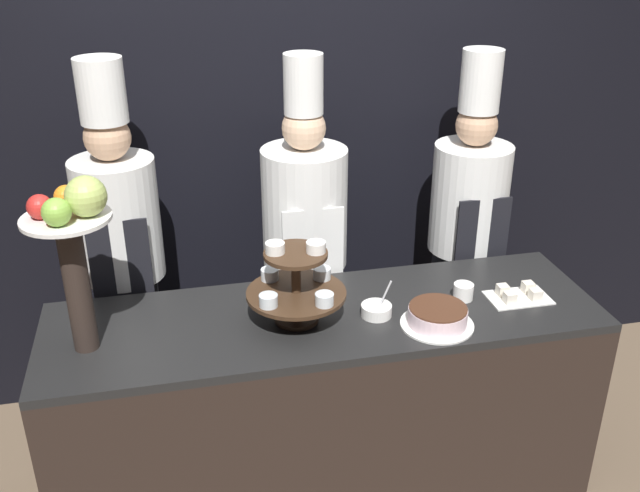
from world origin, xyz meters
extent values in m
cube|color=black|center=(0.00, 1.24, 1.40)|extent=(10.00, 0.06, 2.80)
cube|color=black|center=(0.00, 0.33, 0.41)|extent=(2.20, 0.65, 0.83)
cube|color=black|center=(0.00, 0.33, 0.85)|extent=(2.20, 0.65, 0.03)
cylinder|color=#3D2819|center=(-0.12, 0.31, 0.87)|extent=(0.17, 0.17, 0.02)
cylinder|color=#3D2819|center=(-0.12, 0.31, 1.01)|extent=(0.04, 0.04, 0.29)
cylinder|color=#3D2819|center=(-0.12, 0.31, 0.98)|extent=(0.38, 0.38, 0.02)
cylinder|color=#3D2819|center=(-0.12, 0.31, 1.15)|extent=(0.24, 0.24, 0.02)
cylinder|color=silver|center=(-0.20, 0.43, 1.01)|extent=(0.07, 0.07, 0.04)
cylinder|color=red|center=(-0.20, 0.43, 1.01)|extent=(0.06, 0.06, 0.03)
cylinder|color=silver|center=(-0.24, 0.22, 1.01)|extent=(0.07, 0.07, 0.04)
cylinder|color=beige|center=(-0.24, 0.22, 1.01)|extent=(0.06, 0.06, 0.03)
cylinder|color=silver|center=(-0.04, 0.19, 1.01)|extent=(0.07, 0.07, 0.04)
cylinder|color=green|center=(-0.04, 0.19, 1.01)|extent=(0.06, 0.06, 0.03)
cylinder|color=silver|center=(0.00, 0.39, 1.01)|extent=(0.07, 0.07, 0.04)
cylinder|color=gold|center=(0.00, 0.39, 1.01)|extent=(0.06, 0.06, 0.03)
cylinder|color=white|center=(-0.19, 0.32, 1.18)|extent=(0.07, 0.07, 0.04)
cylinder|color=white|center=(-0.05, 0.29, 1.18)|extent=(0.07, 0.07, 0.04)
cylinder|color=#2D231E|center=(-0.90, 0.29, 1.12)|extent=(0.09, 0.09, 0.50)
cylinder|color=white|center=(-0.90, 0.29, 1.38)|extent=(0.30, 0.30, 0.01)
sphere|color=#ADC160|center=(-0.83, 0.28, 1.45)|extent=(0.14, 0.14, 0.14)
sphere|color=orange|center=(-0.90, 0.36, 1.42)|extent=(0.08, 0.08, 0.08)
sphere|color=red|center=(-0.98, 0.29, 1.42)|extent=(0.08, 0.08, 0.08)
sphere|color=#84B742|center=(-0.92, 0.21, 1.43)|extent=(0.10, 0.10, 0.10)
cylinder|color=white|center=(0.40, 0.15, 0.87)|extent=(0.28, 0.28, 0.01)
cylinder|color=silver|center=(0.40, 0.15, 0.91)|extent=(0.23, 0.23, 0.07)
cylinder|color=#472819|center=(0.40, 0.15, 0.94)|extent=(0.22, 0.22, 0.01)
cylinder|color=white|center=(0.58, 0.32, 0.90)|extent=(0.08, 0.08, 0.07)
cube|color=white|center=(0.80, 0.27, 0.87)|extent=(0.25, 0.16, 0.01)
cube|color=silver|center=(0.74, 0.24, 0.89)|extent=(0.04, 0.04, 0.04)
cube|color=silver|center=(0.86, 0.24, 0.89)|extent=(0.04, 0.04, 0.04)
cube|color=silver|center=(0.74, 0.31, 0.89)|extent=(0.04, 0.04, 0.04)
cube|color=silver|center=(0.86, 0.31, 0.89)|extent=(0.04, 0.04, 0.04)
cylinder|color=white|center=(0.19, 0.27, 0.89)|extent=(0.12, 0.12, 0.05)
cylinder|color=#BCBCC1|center=(0.22, 0.27, 0.96)|extent=(0.05, 0.01, 0.11)
cube|color=#28282D|center=(-0.78, 0.87, 0.43)|extent=(0.26, 0.15, 0.85)
cylinder|color=silver|center=(-0.78, 0.87, 1.12)|extent=(0.35, 0.35, 0.53)
cube|color=black|center=(-0.78, 0.70, 1.01)|extent=(0.25, 0.01, 0.34)
sphere|color=tan|center=(-0.78, 0.87, 1.48)|extent=(0.19, 0.19, 0.19)
cylinder|color=white|center=(-0.78, 0.87, 1.67)|extent=(0.19, 0.19, 0.26)
cube|color=black|center=(0.03, 0.87, 0.41)|extent=(0.29, 0.16, 0.83)
cylinder|color=white|center=(0.03, 0.87, 1.10)|extent=(0.38, 0.38, 0.54)
cube|color=white|center=(0.03, 0.69, 0.99)|extent=(0.27, 0.01, 0.35)
sphere|color=#DBB28E|center=(0.03, 0.87, 1.46)|extent=(0.19, 0.19, 0.19)
cylinder|color=white|center=(0.03, 0.87, 1.65)|extent=(0.17, 0.17, 0.25)
cube|color=#28282D|center=(0.82, 0.87, 0.41)|extent=(0.27, 0.15, 0.82)
cylinder|color=white|center=(0.82, 0.87, 1.07)|extent=(0.36, 0.36, 0.52)
cube|color=black|center=(0.82, 0.70, 0.97)|extent=(0.25, 0.01, 0.33)
sphere|color=tan|center=(0.82, 0.87, 1.43)|extent=(0.19, 0.19, 0.19)
cylinder|color=white|center=(0.82, 0.87, 1.63)|extent=(0.18, 0.18, 0.27)
camera|label=1|loc=(-0.55, -2.03, 2.32)|focal=40.00mm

